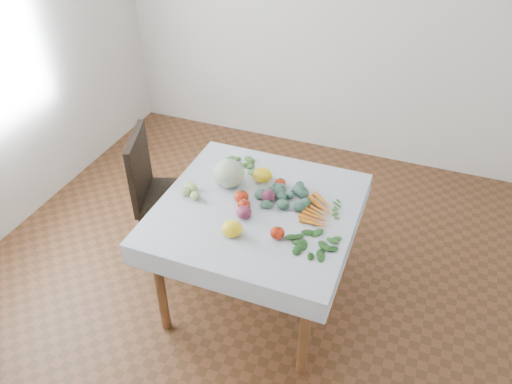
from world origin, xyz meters
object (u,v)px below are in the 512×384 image
chair (158,188)px  cabbage (229,173)px  carrot_bunch (319,212)px  heirloom_back (262,175)px  table (257,220)px

chair → cabbage: (0.56, -0.05, 0.30)m
cabbage → carrot_bunch: bearing=-7.6°
heirloom_back → cabbage: bearing=-147.0°
table → cabbage: 0.33m
chair → carrot_bunch: size_ratio=3.26×
table → chair: size_ratio=1.05×
cabbage → heirloom_back: size_ratio=1.56×
table → cabbage: bearing=149.6°
chair → heirloom_back: 0.77m
table → carrot_bunch: size_ratio=3.42×
carrot_bunch → table: bearing=-170.3°
table → chair: 0.82m
cabbage → heirloom_back: 0.21m
chair → cabbage: bearing=-5.4°
table → carrot_bunch: carrot_bunch is taller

